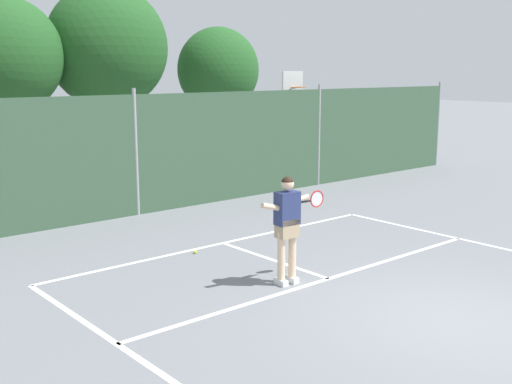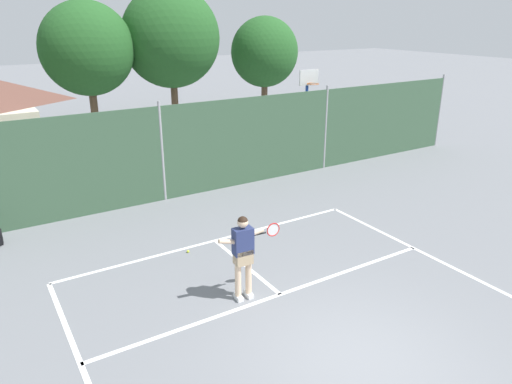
{
  "view_description": "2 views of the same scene",
  "coord_description": "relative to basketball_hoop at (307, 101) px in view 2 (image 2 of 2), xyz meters",
  "views": [
    {
      "loc": [
        -7.77,
        -4.66,
        3.58
      ],
      "look_at": [
        0.29,
        4.76,
        1.17
      ],
      "focal_mm": 44.09,
      "sensor_mm": 36.0,
      "label": 1
    },
    {
      "loc": [
        -5.0,
        -4.66,
        5.56
      ],
      "look_at": [
        1.1,
        5.24,
        1.23
      ],
      "focal_mm": 33.43,
      "sensor_mm": 36.0,
      "label": 2
    }
  ],
  "objects": [
    {
      "name": "treeline_backdrop",
      "position": [
        -6.93,
        8.44,
        1.66
      ],
      "size": [
        25.11,
        4.49,
        6.99
      ],
      "color": "brown",
      "rests_on": "ground"
    },
    {
      "name": "basketball_hoop",
      "position": [
        0.0,
        0.0,
        0.0
      ],
      "size": [
        0.9,
        0.67,
        3.55
      ],
      "color": "#284CB2",
      "rests_on": "ground"
    },
    {
      "name": "ground_plane",
      "position": [
        -6.84,
        -10.59,
        -2.31
      ],
      "size": [
        120.0,
        120.0,
        0.0
      ],
      "primitive_type": "plane",
      "color": "slate"
    },
    {
      "name": "chainlink_fence",
      "position": [
        -6.84,
        -1.59,
        -0.81
      ],
      "size": [
        26.09,
        0.09,
        3.15
      ],
      "color": "#38563D",
      "rests_on": "ground"
    },
    {
      "name": "court_markings",
      "position": [
        -6.84,
        -9.95,
        -2.31
      ],
      "size": [
        8.3,
        11.1,
        0.01
      ],
      "color": "white",
      "rests_on": "ground"
    },
    {
      "name": "tennis_ball",
      "position": [
        -7.72,
        -5.34,
        -2.28
      ],
      "size": [
        0.07,
        0.07,
        0.07
      ],
      "primitive_type": "sphere",
      "color": "#CCE033",
      "rests_on": "ground"
    },
    {
      "name": "tennis_player",
      "position": [
        -7.55,
        -7.82,
        -1.2
      ],
      "size": [
        1.44,
        0.29,
        1.85
      ],
      "color": "silver",
      "rests_on": "ground"
    }
  ]
}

